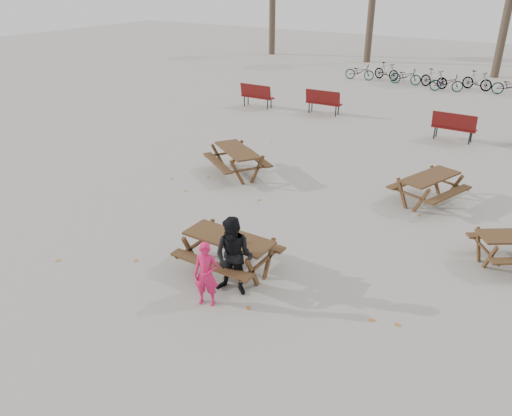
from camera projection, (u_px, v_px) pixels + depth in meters
The scene contains 12 objects.
ground at pixel (229, 270), 10.11m from camera, with size 80.00×80.00×0.00m, color gray.
main_picnic_table at pixel (229, 245), 9.85m from camera, with size 1.80×1.45×0.78m.
food_tray at pixel (238, 242), 9.57m from camera, with size 0.18×0.11×0.04m, color white.
bread_roll at pixel (238, 240), 9.55m from camera, with size 0.14×0.06×0.05m, color tan.
soda_bottle at pixel (231, 238), 9.58m from camera, with size 0.07×0.07×0.17m.
child at pixel (206, 274), 8.86m from camera, with size 0.45×0.30×1.24m, color #D51A54.
adult at pixel (234, 257), 9.10m from camera, with size 0.75×0.59×1.55m, color black.
picnic_table_north at pixel (237, 162), 14.66m from camera, with size 1.83×1.48×0.79m, color #3B2615, non-canonical shape.
picnic_table_far at pixel (429, 189), 12.90m from camera, with size 1.73×1.39×0.74m, color #3B2615, non-canonical shape.
park_bench_row at pixel (383, 112), 19.34m from camera, with size 12.62×1.59×1.03m.
bicycle_row at pixel (431, 78), 25.72m from camera, with size 9.23×2.09×0.94m.
fallen_leaves at pixel (308, 228), 11.76m from camera, with size 11.00×11.00×0.01m, color #A96A28, non-canonical shape.
Camera 1 is at (5.07, -6.93, 5.51)m, focal length 35.00 mm.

